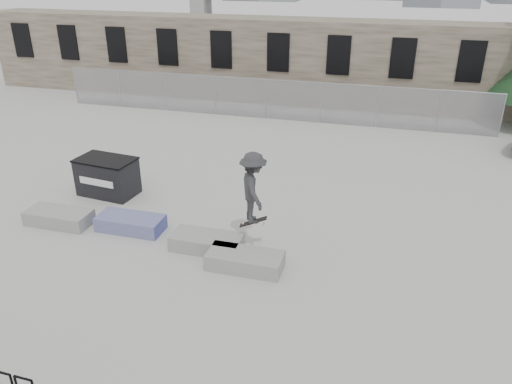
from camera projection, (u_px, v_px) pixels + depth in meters
ground at (160, 238)px, 14.67m from camera, size 120.00×120.00×0.00m
stone_wall at (283, 60)px, 27.86m from camera, size 36.00×2.58×4.50m
chainlink_fence at (266, 98)px, 25.12m from camera, size 22.06×0.06×2.02m
planter_far_left at (59, 217)px, 15.37m from camera, size 2.00×0.90×0.44m
planter_center_left at (131, 222)px, 15.03m from camera, size 2.00×0.90×0.44m
planter_center_right at (207, 242)px, 14.02m from camera, size 2.00×0.90×0.44m
planter_offset at (245, 260)px, 13.17m from camera, size 2.00×0.90×0.44m
dumpster at (107, 176)px, 17.16m from camera, size 2.10×1.42×1.30m
skateboarder at (253, 188)px, 13.33m from camera, size 1.27×1.49×2.19m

